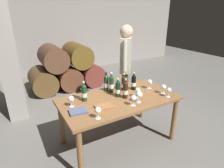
{
  "coord_description": "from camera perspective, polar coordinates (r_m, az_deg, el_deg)",
  "views": [
    {
      "loc": [
        -1.31,
        -2.08,
        1.95
      ],
      "look_at": [
        0.0,
        0.2,
        0.91
      ],
      "focal_mm": 30.09,
      "sensor_mm": 36.0,
      "label": 1
    }
  ],
  "objects": [
    {
      "name": "leather_ledger",
      "position": [
        2.4,
        -10.23,
        -8.18
      ],
      "size": [
        0.24,
        0.18,
        0.03
      ],
      "primitive_type": "cube",
      "rotation": [
        0.0,
        0.0,
        -0.12
      ],
      "color": "#4C5670",
      "rests_on": "dining_table"
    },
    {
      "name": "wine_bottle_6",
      "position": [
        2.63,
        -8.46,
        -2.57
      ],
      "size": [
        0.07,
        0.07,
        0.29
      ],
      "color": "#19381E",
      "rests_on": "dining_table"
    },
    {
      "name": "wine_glass_0",
      "position": [
        2.93,
        15.41,
        -0.97
      ],
      "size": [
        0.07,
        0.07,
        0.15
      ],
      "color": "white",
      "rests_on": "dining_table"
    },
    {
      "name": "wine_glass_1",
      "position": [
        2.2,
        -4.29,
        -8.1
      ],
      "size": [
        0.07,
        0.07,
        0.15
      ],
      "color": "white",
      "rests_on": "dining_table"
    },
    {
      "name": "wine_glass_3",
      "position": [
        2.84,
        16.91,
        -1.89
      ],
      "size": [
        0.07,
        0.07,
        0.15
      ],
      "color": "white",
      "rests_on": "dining_table"
    },
    {
      "name": "wine_bottle_4",
      "position": [
        2.93,
        -1.76,
        0.35
      ],
      "size": [
        0.07,
        0.07,
        0.3
      ],
      "color": "#19381E",
      "rests_on": "dining_table"
    },
    {
      "name": "wine_bottle_0",
      "position": [
        2.73,
        1.8,
        -1.45
      ],
      "size": [
        0.07,
        0.07,
        0.28
      ],
      "color": "black",
      "rests_on": "dining_table"
    },
    {
      "name": "dining_table",
      "position": [
        2.78,
        2.06,
        -5.96
      ],
      "size": [
        1.7,
        0.9,
        0.76
      ],
      "color": "brown",
      "rests_on": "ground_plane"
    },
    {
      "name": "wine_bottle_3",
      "position": [
        2.87,
        -0.17,
        0.05
      ],
      "size": [
        0.07,
        0.07,
        0.32
      ],
      "color": "#19381E",
      "rests_on": "dining_table"
    },
    {
      "name": "wine_glass_7",
      "position": [
        2.58,
        8.27,
        -3.28
      ],
      "size": [
        0.09,
        0.09,
        0.16
      ],
      "color": "white",
      "rests_on": "dining_table"
    },
    {
      "name": "wine_glass_4",
      "position": [
        3.07,
        11.38,
        0.51
      ],
      "size": [
        0.08,
        0.08,
        0.16
      ],
      "color": "white",
      "rests_on": "dining_table"
    },
    {
      "name": "cellar_back_wall",
      "position": [
        6.44,
        -18.68,
        15.58
      ],
      "size": [
        10.0,
        0.24,
        2.8
      ],
      "primitive_type": "cube",
      "color": "gray",
      "rests_on": "ground_plane"
    },
    {
      "name": "wine_bottle_5",
      "position": [
        2.94,
        3.59,
        0.27
      ],
      "size": [
        0.07,
        0.07,
        0.28
      ],
      "color": "black",
      "rests_on": "dining_table"
    },
    {
      "name": "wine_bottle_2",
      "position": [
        2.99,
        6.58,
        0.56
      ],
      "size": [
        0.07,
        0.07,
        0.29
      ],
      "color": "black",
      "rests_on": "dining_table"
    },
    {
      "name": "wine_glass_6",
      "position": [
        2.73,
        7.86,
        -2.05
      ],
      "size": [
        0.08,
        0.08,
        0.15
      ],
      "color": "white",
      "rests_on": "dining_table"
    },
    {
      "name": "wine_bottle_1",
      "position": [
        2.69,
        4.07,
        -1.74
      ],
      "size": [
        0.07,
        0.07,
        0.3
      ],
      "color": "black",
      "rests_on": "dining_table"
    },
    {
      "name": "tasting_notebook",
      "position": [
        2.47,
        -2.51,
        -6.95
      ],
      "size": [
        0.24,
        0.18,
        0.03
      ],
      "primitive_type": "cube",
      "rotation": [
        0.0,
        0.0,
        -0.11
      ],
      "color": "#936038",
      "rests_on": "dining_table"
    },
    {
      "name": "stone_pillar",
      "position": [
        3.74,
        -29.55,
        8.79
      ],
      "size": [
        0.32,
        0.32,
        2.6
      ],
      "primitive_type": "cube",
      "color": "gray",
      "rests_on": "ground_plane"
    },
    {
      "name": "wine_glass_5",
      "position": [
        2.49,
        6.53,
        -4.38
      ],
      "size": [
        0.08,
        0.08,
        0.15
      ],
      "color": "white",
      "rests_on": "dining_table"
    },
    {
      "name": "wine_glass_2",
      "position": [
        2.51,
        -12.31,
        -4.56
      ],
      "size": [
        0.08,
        0.08,
        0.15
      ],
      "color": "white",
      "rests_on": "dining_table"
    },
    {
      "name": "sommelier_presenting",
      "position": [
        3.54,
        4.16,
        6.66
      ],
      "size": [
        0.34,
        0.4,
        1.72
      ],
      "color": "#383842",
      "rests_on": "ground_plane"
    },
    {
      "name": "barrel_stack",
      "position": [
        5.07,
        -13.65,
        4.53
      ],
      "size": [
        1.86,
        0.9,
        1.15
      ],
      "color": "#503B1E",
      "rests_on": "ground_plane"
    },
    {
      "name": "ground_plane",
      "position": [
        3.14,
        1.9,
        -16.85
      ],
      "size": [
        14.0,
        14.0,
        0.0
      ],
      "primitive_type": "plane",
      "color": "#66635E"
    }
  ]
}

